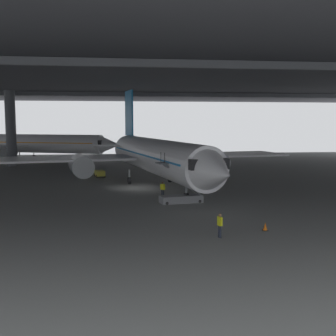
# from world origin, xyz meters

# --- Properties ---
(ground_plane) EXTENTS (110.00, 110.00, 0.00)m
(ground_plane) POSITION_xyz_m (0.00, 0.00, 0.00)
(ground_plane) COLOR slate
(hangar_structure) EXTENTS (121.00, 99.00, 14.45)m
(hangar_structure) POSITION_xyz_m (-0.06, 13.77, 13.82)
(hangar_structure) COLOR #4C4F54
(hangar_structure) RESTS_ON ground_plane
(airplane_main) EXTENTS (39.11, 39.98, 12.41)m
(airplane_main) POSITION_xyz_m (2.29, 1.40, 3.63)
(airplane_main) COLOR white
(airplane_main) RESTS_ON ground_plane
(boarding_stairs) EXTENTS (4.58, 2.24, 4.86)m
(boarding_stairs) POSITION_xyz_m (3.72, -9.61, 0.75)
(boarding_stairs) COLOR slate
(boarding_stairs) RESTS_ON ground_plane
(crew_worker_near_nose) EXTENTS (0.31, 0.53, 1.64)m
(crew_worker_near_nose) POSITION_xyz_m (4.43, -22.15, 0.93)
(crew_worker_near_nose) COLOR #232838
(crew_worker_near_nose) RESTS_ON ground_plane
(crew_worker_by_stairs) EXTENTS (0.48, 0.38, 1.63)m
(crew_worker_by_stairs) POSITION_xyz_m (2.32, -6.75, 0.92)
(crew_worker_by_stairs) COLOR #232838
(crew_worker_by_stairs) RESTS_ON ground_plane
(airplane_distant) EXTENTS (34.67, 34.62, 11.37)m
(airplane_distant) POSITION_xyz_m (-18.50, 38.51, 3.43)
(airplane_distant) COLOR white
(airplane_distant) RESTS_ON ground_plane
(traffic_cone_orange) EXTENTS (0.36, 0.36, 0.60)m
(traffic_cone_orange) POSITION_xyz_m (8.08, -20.75, 0.29)
(traffic_cone_orange) COLOR black
(traffic_cone_orange) RESTS_ON ground_plane
(baggage_tug) EXTENTS (1.67, 2.40, 0.90)m
(baggage_tug) POSITION_xyz_m (-4.67, 10.71, 0.53)
(baggage_tug) COLOR yellow
(baggage_tug) RESTS_ON ground_plane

